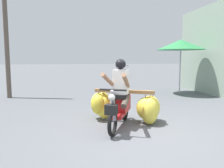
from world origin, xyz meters
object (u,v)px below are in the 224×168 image
(motorbike_distant_ahead_left, at_px, (123,69))
(motorbike_main_loaded, at_px, (125,104))
(market_umbrella_near_shop, at_px, (181,45))
(utility_pole, at_px, (5,18))

(motorbike_distant_ahead_left, bearing_deg, motorbike_main_loaded, -102.56)
(motorbike_distant_ahead_left, relative_size, market_umbrella_near_shop, 0.63)
(motorbike_distant_ahead_left, relative_size, utility_pole, 0.24)
(motorbike_distant_ahead_left, height_order, market_umbrella_near_shop, market_umbrella_near_shop)
(motorbike_main_loaded, height_order, utility_pole, utility_pole)
(motorbike_distant_ahead_left, xyz_separation_m, market_umbrella_near_shop, (0.10, -11.10, 1.63))
(motorbike_main_loaded, xyz_separation_m, utility_pole, (-3.83, 4.22, 2.69))
(motorbike_main_loaded, relative_size, market_umbrella_near_shop, 0.82)
(market_umbrella_near_shop, xyz_separation_m, utility_pole, (-7.28, 0.30, 0.96))
(motorbike_main_loaded, relative_size, motorbike_distant_ahead_left, 1.30)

